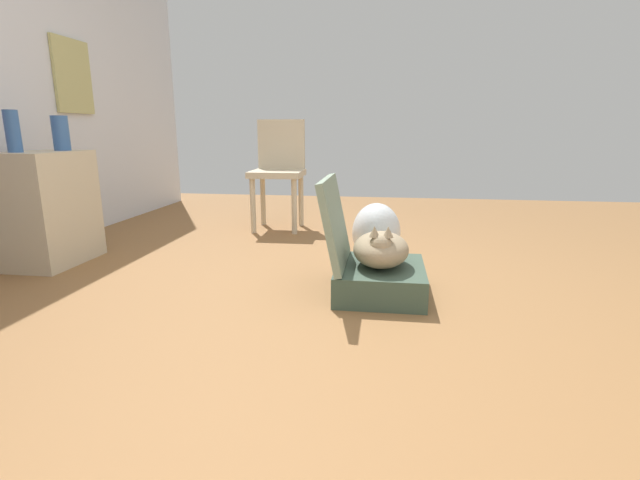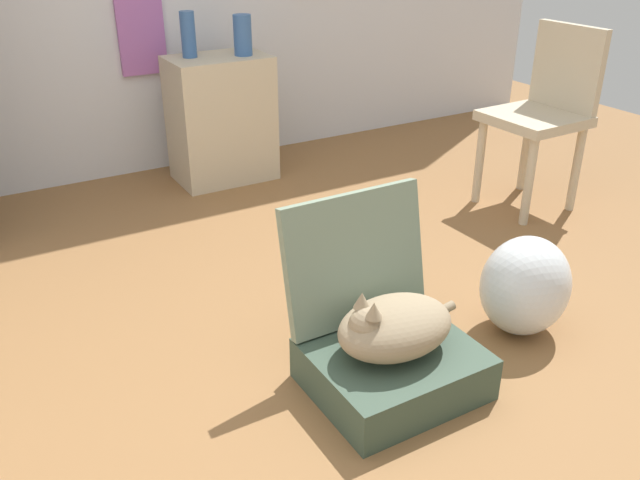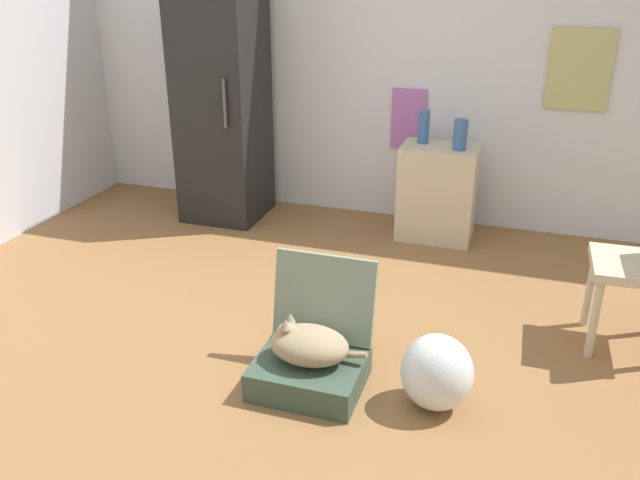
# 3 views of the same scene
# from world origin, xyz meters

# --- Properties ---
(ground_plane) EXTENTS (7.68, 7.68, 0.00)m
(ground_plane) POSITION_xyz_m (0.00, 0.00, 0.00)
(ground_plane) COLOR olive
(ground_plane) RESTS_ON ground
(wall_back) EXTENTS (6.40, 0.15, 2.60)m
(wall_back) POSITION_xyz_m (0.00, 2.26, 1.30)
(wall_back) COLOR silver
(wall_back) RESTS_ON ground
(suitcase_base) EXTENTS (0.52, 0.45, 0.15)m
(suitcase_base) POSITION_xyz_m (0.31, -0.21, 0.08)
(suitcase_base) COLOR #384C3D
(suitcase_base) RESTS_ON ground
(suitcase_lid) EXTENTS (0.52, 0.13, 0.44)m
(suitcase_lid) POSITION_xyz_m (0.31, 0.03, 0.37)
(suitcase_lid) COLOR gray
(suitcase_lid) RESTS_ON suitcase_base
(cat) EXTENTS (0.47, 0.28, 0.23)m
(cat) POSITION_xyz_m (0.30, -0.21, 0.24)
(cat) COLOR #998466
(cat) RESTS_ON suitcase_base
(plastic_bag_white) EXTENTS (0.34, 0.31, 0.38)m
(plastic_bag_white) POSITION_xyz_m (0.92, -0.17, 0.19)
(plastic_bag_white) COLOR silver
(plastic_bag_white) RESTS_ON ground
(refrigerator) EXTENTS (0.58, 0.63, 1.78)m
(refrigerator) POSITION_xyz_m (-1.08, 1.80, 0.89)
(refrigerator) COLOR black
(refrigerator) RESTS_ON ground
(side_table) EXTENTS (0.54, 0.36, 0.70)m
(side_table) POSITION_xyz_m (0.59, 1.85, 0.35)
(side_table) COLOR beige
(side_table) RESTS_ON ground
(vase_tall) EXTENTS (0.08, 0.08, 0.24)m
(vase_tall) POSITION_xyz_m (0.45, 1.90, 0.82)
(vase_tall) COLOR #38609E
(vase_tall) RESTS_ON side_table
(vase_short) EXTENTS (0.10, 0.10, 0.21)m
(vase_short) POSITION_xyz_m (0.72, 1.80, 0.81)
(vase_short) COLOR #38609E
(vase_short) RESTS_ON side_table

